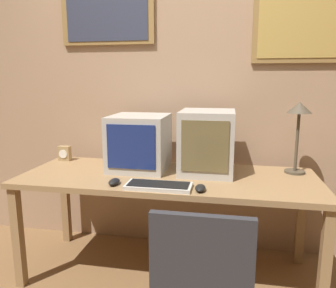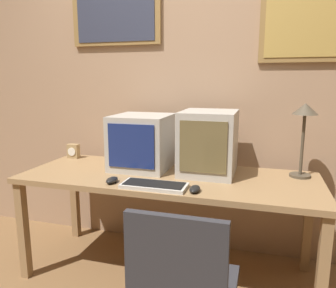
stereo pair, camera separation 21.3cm
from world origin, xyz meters
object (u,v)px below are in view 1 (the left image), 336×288
at_px(monitor_left, 140,142).
at_px(desk_clock, 65,153).
at_px(desk_lamp, 299,118).
at_px(mouse_near_keyboard, 200,188).
at_px(keyboard_main, 159,186).
at_px(mouse_far_corner, 114,182).
at_px(monitor_right, 207,142).

height_order(monitor_left, desk_clock, monitor_left).
bearing_deg(desk_lamp, mouse_near_keyboard, -140.95).
height_order(keyboard_main, desk_clock, desk_clock).
bearing_deg(keyboard_main, monitor_left, 119.30).
xyz_separation_m(keyboard_main, mouse_far_corner, (-0.28, 0.01, 0.00)).
bearing_deg(monitor_right, desk_clock, 173.54).
distance_m(monitor_left, monitor_right, 0.47).
height_order(mouse_near_keyboard, desk_lamp, desk_lamp).
xyz_separation_m(monitor_left, monitor_right, (0.47, -0.01, 0.02)).
bearing_deg(desk_lamp, mouse_far_corner, -157.37).
relative_size(keyboard_main, desk_clock, 3.42).
height_order(monitor_right, desk_clock, monitor_right).
distance_m(keyboard_main, mouse_far_corner, 0.28).
xyz_separation_m(keyboard_main, mouse_near_keyboard, (0.24, -0.01, 0.00)).
xyz_separation_m(keyboard_main, desk_clock, (-0.86, 0.52, 0.04)).
relative_size(mouse_far_corner, desk_lamp, 0.23).
distance_m(mouse_near_keyboard, desk_clock, 1.23).
bearing_deg(desk_clock, monitor_right, -6.46).
xyz_separation_m(keyboard_main, desk_lamp, (0.84, 0.48, 0.36)).
height_order(keyboard_main, mouse_near_keyboard, mouse_near_keyboard).
bearing_deg(desk_lamp, keyboard_main, -150.51).
bearing_deg(monitor_left, desk_lamp, 4.36).
distance_m(monitor_right, keyboard_main, 0.50).
distance_m(monitor_left, desk_clock, 0.67).
distance_m(keyboard_main, desk_clock, 1.01).
relative_size(monitor_right, keyboard_main, 1.09).
distance_m(monitor_right, desk_lamp, 0.62).
bearing_deg(keyboard_main, mouse_near_keyboard, -2.08).
bearing_deg(desk_clock, keyboard_main, -30.84).
bearing_deg(desk_clock, mouse_near_keyboard, -25.34).
xyz_separation_m(monitor_left, desk_lamp, (1.06, 0.08, 0.18)).
relative_size(monitor_left, mouse_near_keyboard, 3.87).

